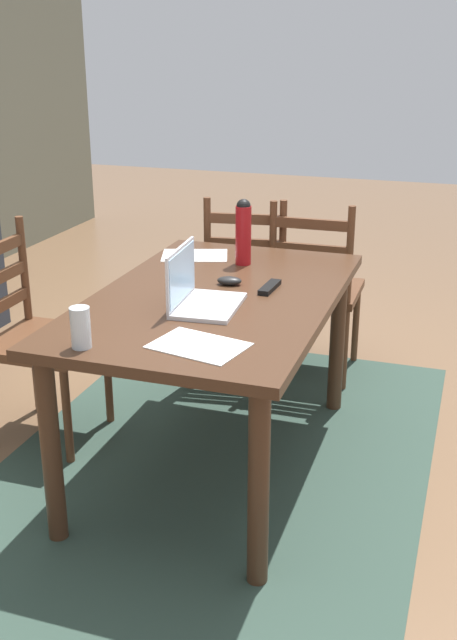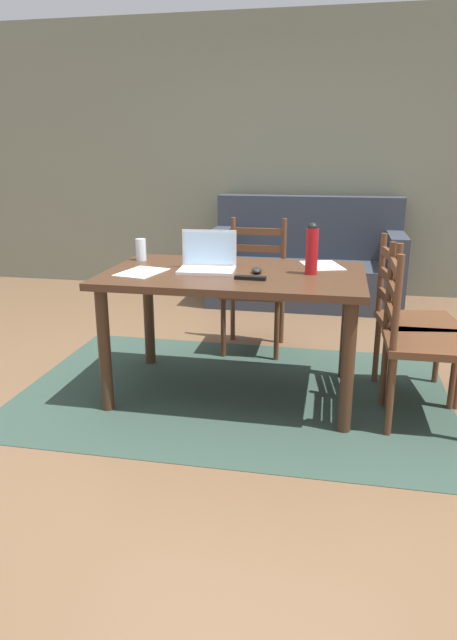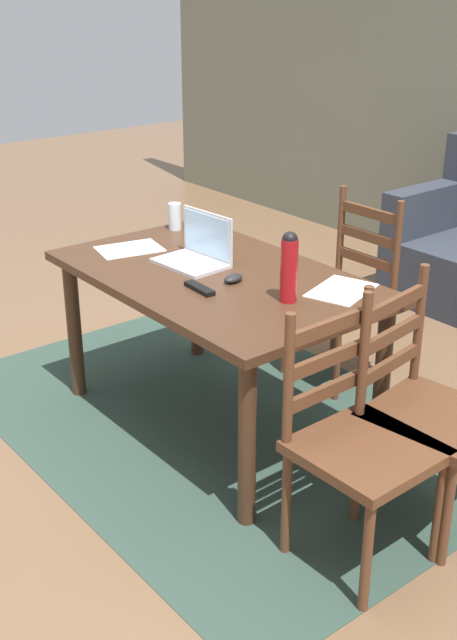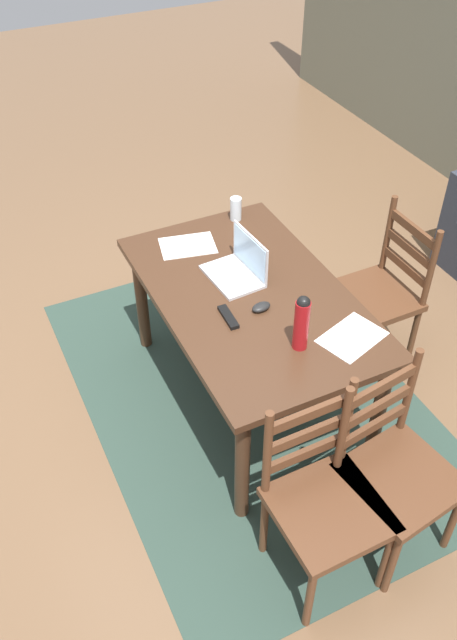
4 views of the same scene
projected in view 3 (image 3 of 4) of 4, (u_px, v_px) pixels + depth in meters
The scene contains 13 objects.
ground_plane at pixel (217, 422), 3.79m from camera, with size 14.00×14.00×0.00m, color brown.
area_rug at pixel (217, 421), 3.79m from camera, with size 2.56×1.73×0.01m, color #2D4238.
dining_table at pixel (217, 294), 3.53m from camera, with size 1.48×0.91×0.75m.
chair_right_near at pixel (358, 443), 2.76m from camera, with size 0.45×0.45×0.95m.
chair_right_far at pixel (424, 410), 2.97m from camera, with size 0.50×0.50×0.95m.
chair_far_head at pixel (344, 291), 4.08m from camera, with size 0.44×0.44×0.95m.
laptop at pixel (198, 251), 3.59m from camera, with size 0.34×0.24×0.23m.
water_bottle at pixel (289, 266), 3.13m from camera, with size 0.07×0.07×0.29m.
drinking_glass at pixel (175, 216), 4.06m from camera, with size 0.07×0.07×0.14m, color silver.
computer_mouse at pixel (233, 278), 3.38m from camera, with size 0.06×0.10×0.03m, color black.
tv_remote at pixel (200, 288), 3.29m from camera, with size 0.04×0.17×0.02m, color black.
paper_stack_left at pixel (341, 290), 3.30m from camera, with size 0.21×0.30×0.00m, color white.
paper_stack_right at pixel (130, 249), 3.79m from camera, with size 0.21×0.30×0.00m, color white.
Camera 3 is at (2.60, -2.01, 1.96)m, focal length 44.78 mm.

